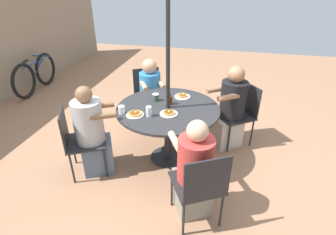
% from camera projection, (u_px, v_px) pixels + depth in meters
% --- Properties ---
extents(ground_plane, '(12.00, 12.00, 0.00)m').
position_uv_depth(ground_plane, '(168.00, 157.00, 3.61)').
color(ground_plane, '#9E7051').
extents(patio_table, '(1.28, 1.28, 0.76)m').
position_uv_depth(patio_table, '(168.00, 115.00, 3.29)').
color(patio_table, '#28282B').
rests_on(patio_table, ground).
extents(umbrella_pole, '(0.05, 0.05, 2.31)m').
position_uv_depth(umbrella_pole, '(168.00, 77.00, 3.05)').
color(umbrella_pole, black).
rests_on(umbrella_pole, ground).
extents(patio_chair_north, '(0.63, 0.63, 0.88)m').
position_uv_depth(patio_chair_north, '(240.00, 111.00, 3.73)').
color(patio_chair_north, '#232326').
rests_on(patio_chair_north, ground).
extents(diner_north, '(0.55, 0.58, 1.18)m').
position_uv_depth(diner_north, '(230.00, 111.00, 3.66)').
color(diner_north, beige).
rests_on(diner_north, ground).
extents(patio_chair_east, '(0.62, 0.62, 0.88)m').
position_uv_depth(patio_chair_east, '(148.00, 93.00, 4.30)').
color(patio_chair_east, '#232326').
rests_on(patio_chair_east, ground).
extents(diner_east, '(0.56, 0.51, 1.11)m').
position_uv_depth(diner_east, '(151.00, 96.00, 4.15)').
color(diner_east, '#3D3D42').
rests_on(diner_east, ground).
extents(patio_chair_south, '(0.62, 0.62, 0.88)m').
position_uv_depth(patio_chair_south, '(78.00, 138.00, 3.11)').
color(patio_chair_south, '#232326').
rests_on(patio_chair_south, ground).
extents(diner_south, '(0.51, 0.56, 1.15)m').
position_uv_depth(diner_south, '(93.00, 135.00, 3.15)').
color(diner_south, slate).
rests_on(diner_south, ground).
extents(patio_chair_west, '(0.62, 0.62, 0.88)m').
position_uv_depth(patio_chair_west, '(201.00, 184.00, 2.43)').
color(patio_chair_west, '#232326').
rests_on(patio_chair_west, ground).
extents(diner_west, '(0.59, 0.53, 1.10)m').
position_uv_depth(diner_west, '(194.00, 173.00, 2.58)').
color(diner_west, gray).
rests_on(diner_west, ground).
extents(pancake_plate_a, '(0.21, 0.21, 0.05)m').
position_uv_depth(pancake_plate_a, '(135.00, 114.00, 3.06)').
color(pancake_plate_a, silver).
rests_on(pancake_plate_a, patio_table).
extents(pancake_plate_b, '(0.21, 0.21, 0.05)m').
position_uv_depth(pancake_plate_b, '(169.00, 113.00, 3.08)').
color(pancake_plate_b, silver).
rests_on(pancake_plate_b, patio_table).
extents(pancake_plate_c, '(0.21, 0.21, 0.05)m').
position_uv_depth(pancake_plate_c, '(182.00, 96.00, 3.51)').
color(pancake_plate_c, silver).
rests_on(pancake_plate_c, patio_table).
extents(syrup_bottle, '(0.09, 0.07, 0.16)m').
position_uv_depth(syrup_bottle, '(170.00, 100.00, 3.30)').
color(syrup_bottle, '#602D0F').
rests_on(syrup_bottle, patio_table).
extents(coffee_cup, '(0.08, 0.08, 0.09)m').
position_uv_depth(coffee_cup, '(156.00, 97.00, 3.40)').
color(coffee_cup, '#33513D').
rests_on(coffee_cup, patio_table).
extents(drinking_glass_a, '(0.08, 0.08, 0.10)m').
position_uv_depth(drinking_glass_a, '(122.00, 110.00, 3.08)').
color(drinking_glass_a, silver).
rests_on(drinking_glass_a, patio_table).
extents(drinking_glass_b, '(0.07, 0.07, 0.12)m').
position_uv_depth(drinking_glass_b, '(149.00, 111.00, 3.02)').
color(drinking_glass_b, silver).
rests_on(drinking_glass_b, patio_table).
extents(bicycle, '(1.48, 0.44, 0.73)m').
position_uv_depth(bicycle, '(35.00, 74.00, 5.51)').
color(bicycle, black).
rests_on(bicycle, ground).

